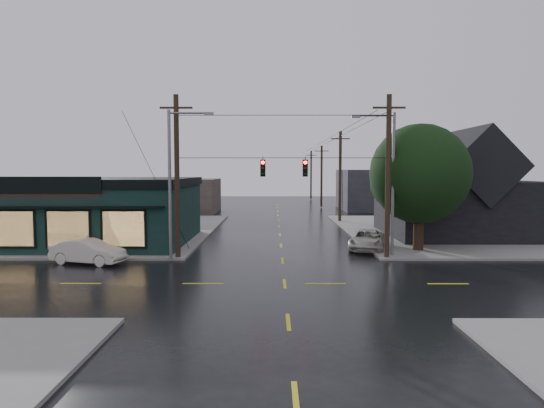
{
  "coord_description": "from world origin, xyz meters",
  "views": [
    {
      "loc": [
        -0.53,
        -23.35,
        5.54
      ],
      "look_at": [
        -0.64,
        5.73,
        3.51
      ],
      "focal_mm": 32.0,
      "sensor_mm": 36.0,
      "label": 1
    }
  ],
  "objects_px": {
    "corner_tree": "(420,174)",
    "utility_pole_nw": "(178,259)",
    "suv_silver": "(367,240)",
    "utility_pole_ne": "(387,259)",
    "sedan_cream": "(88,252)"
  },
  "relations": [
    {
      "from": "corner_tree",
      "to": "suv_silver",
      "type": "distance_m",
      "value": 5.73
    },
    {
      "from": "utility_pole_ne",
      "to": "sedan_cream",
      "type": "bearing_deg",
      "value": -175.24
    },
    {
      "from": "utility_pole_ne",
      "to": "suv_silver",
      "type": "height_order",
      "value": "utility_pole_ne"
    },
    {
      "from": "utility_pole_nw",
      "to": "utility_pole_ne",
      "type": "relative_size",
      "value": 1.0
    },
    {
      "from": "utility_pole_ne",
      "to": "sedan_cream",
      "type": "xyz_separation_m",
      "value": [
        -18.03,
        -1.5,
        0.73
      ]
    },
    {
      "from": "corner_tree",
      "to": "suv_silver",
      "type": "relative_size",
      "value": 1.73
    },
    {
      "from": "utility_pole_nw",
      "to": "suv_silver",
      "type": "relative_size",
      "value": 2.06
    },
    {
      "from": "corner_tree",
      "to": "suv_silver",
      "type": "height_order",
      "value": "corner_tree"
    },
    {
      "from": "utility_pole_ne",
      "to": "suv_silver",
      "type": "xyz_separation_m",
      "value": [
        -0.5,
        3.67,
        0.69
      ]
    },
    {
      "from": "corner_tree",
      "to": "utility_pole_nw",
      "type": "bearing_deg",
      "value": -169.86
    },
    {
      "from": "corner_tree",
      "to": "utility_pole_ne",
      "type": "height_order",
      "value": "corner_tree"
    },
    {
      "from": "utility_pole_ne",
      "to": "sedan_cream",
      "type": "relative_size",
      "value": 2.28
    },
    {
      "from": "corner_tree",
      "to": "suv_silver",
      "type": "bearing_deg",
      "value": 165.75
    },
    {
      "from": "utility_pole_nw",
      "to": "suv_silver",
      "type": "bearing_deg",
      "value": 16.34
    },
    {
      "from": "corner_tree",
      "to": "sedan_cream",
      "type": "distance_m",
      "value": 21.76
    }
  ]
}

